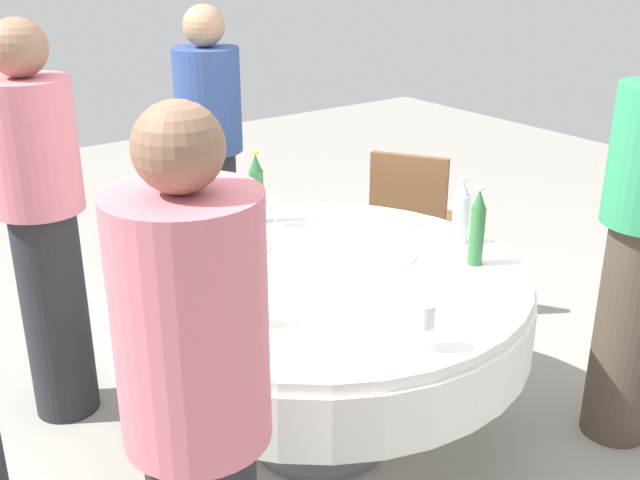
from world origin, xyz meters
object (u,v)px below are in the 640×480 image
Objects in this scene: wine_glass_east at (275,205)px; wine_glass_near at (424,317)px; bottle_brown_mid at (229,294)px; plate_south at (386,254)px; chair_left at (412,215)px; bottle_green_east at (477,228)px; dining_table at (320,306)px; person_right at (43,222)px; bottle_green_right at (256,189)px; person_rear at (211,153)px; person_mid at (198,429)px; plate_front at (242,246)px; bottle_clear_rear at (461,213)px.

wine_glass_east is 0.86× the size of wine_glass_near.
bottle_brown_mid reaches higher than plate_south.
bottle_green_east is at bearing -63.35° from chair_left.
dining_table is 0.96× the size of person_right.
bottle_green_right is 1.09m from chair_left.
person_rear is 1.81× the size of chair_left.
person_right reaches higher than person_mid.
plate_south is 1.36m from person_mid.
bottle_green_east reaches higher than dining_table.
bottle_brown_mid is at bearing -75.55° from person_mid.
person_mid reaches higher than wine_glass_near.
bottle_clear_rear is at bearing -31.46° from plate_front.
bottle_clear_rear is 1.64m from person_right.
bottle_brown_mid is 0.29× the size of chair_left.
bottle_green_east is 0.36m from plate_south.
bottle_brown_mid reaches higher than chair_left.
person_mid is (-0.75, -1.07, 0.08)m from plate_front.
bottle_brown_mid is at bearing -126.94° from bottle_green_right.
plate_front is at bearing 91.97° from wine_glass_near.
dining_table is at bearing 20.60° from bottle_brown_mid.
bottle_brown_mid is 0.61m from wine_glass_near.
wine_glass_near reaches higher than plate_south.
person_right is (-1.36, 0.92, -0.01)m from bottle_clear_rear.
wine_glass_near is at bearing -88.54° from person_rear.
plate_front is 1.15m from person_rear.
plate_front is (-0.74, 0.46, -0.11)m from bottle_clear_rear.
bottle_clear_rear reaches higher than bottle_brown_mid.
plate_front is 0.26× the size of chair_left.
plate_south is at bearing 130.59° from bottle_green_east.
plate_front is (0.36, 0.53, -0.10)m from bottle_brown_mid.
wine_glass_near is (-0.71, -0.54, -0.02)m from bottle_clear_rear.
bottle_brown_mid is 1.09× the size of plate_front.
bottle_clear_rear is at bearing -107.00° from person_mid.
wine_glass_east is 0.15× the size of chair_left.
plate_front is at bearing -79.18° from person_right.
person_rear reaches higher than chair_left.
wine_glass_near is 0.64× the size of plate_south.
wine_glass_east is at bearing -63.01° from person_right.
wine_glass_east is at bearing -71.28° from bottle_green_right.
bottle_clear_rear is 0.89m from wine_glass_near.
dining_table is 1.46m from person_rear.
person_rear is (0.44, 1.05, 0.07)m from plate_front.
dining_table is 1.16m from person_mid.
bottle_green_east is (0.99, -0.11, 0.03)m from bottle_brown_mid.
person_right is 1.87× the size of chair_left.
person_mid reaches higher than person_rear.
bottle_green_east is 0.19× the size of person_mid.
bottle_green_right reaches higher than bottle_clear_rear.
bottle_clear_rear is at bearing 59.32° from bottle_green_east.
dining_table is 0.65m from bottle_green_east.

